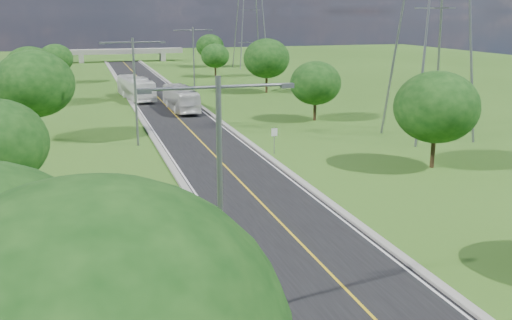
{
  "coord_description": "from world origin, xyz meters",
  "views": [
    {
      "loc": [
        -10.87,
        -8.43,
        12.29
      ],
      "look_at": [
        -0.35,
        25.54,
        3.0
      ],
      "focal_mm": 40.0,
      "sensor_mm": 36.0,
      "label": 1
    }
  ],
  "objects": [
    {
      "name": "ground",
      "position": [
        0.0,
        60.0,
        0.0
      ],
      "size": [
        260.0,
        260.0,
        0.0
      ],
      "primitive_type": "plane",
      "color": "#305718",
      "rests_on": "ground"
    },
    {
      "name": "road",
      "position": [
        0.0,
        66.0,
        0.03
      ],
      "size": [
        8.0,
        150.0,
        0.06
      ],
      "primitive_type": "cube",
      "color": "black",
      "rests_on": "ground"
    },
    {
      "name": "curb_left",
      "position": [
        -4.25,
        66.0,
        0.11
      ],
      "size": [
        0.5,
        150.0,
        0.22
      ],
      "primitive_type": "cube",
      "color": "gray",
      "rests_on": "ground"
    },
    {
      "name": "curb_right",
      "position": [
        4.25,
        66.0,
        0.11
      ],
      "size": [
        0.5,
        150.0,
        0.22
      ],
      "primitive_type": "cube",
      "color": "gray",
      "rests_on": "ground"
    },
    {
      "name": "speed_limit_sign",
      "position": [
        5.2,
        37.98,
        1.6
      ],
      "size": [
        0.55,
        0.09,
        2.4
      ],
      "color": "slate",
      "rests_on": "ground"
    },
    {
      "name": "overpass",
      "position": [
        0.0,
        140.0,
        2.41
      ],
      "size": [
        30.0,
        3.0,
        3.2
      ],
      "color": "gray",
      "rests_on": "ground"
    },
    {
      "name": "streetlight_near_left",
      "position": [
        -6.0,
        12.0,
        5.94
      ],
      "size": [
        5.9,
        0.25,
        10.0
      ],
      "color": "slate",
      "rests_on": "ground"
    },
    {
      "name": "streetlight_mid_left",
      "position": [
        -6.0,
        45.0,
        5.94
      ],
      "size": [
        5.9,
        0.25,
        10.0
      ],
      "color": "slate",
      "rests_on": "ground"
    },
    {
      "name": "streetlight_far_right",
      "position": [
        6.0,
        78.0,
        5.94
      ],
      "size": [
        5.9,
        0.25,
        10.0
      ],
      "color": "slate",
      "rests_on": "ground"
    },
    {
      "name": "power_tower_far",
      "position": [
        26.0,
        115.0,
        14.01
      ],
      "size": [
        9.0,
        6.4,
        28.0
      ],
      "color": "slate",
      "rests_on": "ground"
    },
    {
      "name": "tree_lc",
      "position": [
        -15.0,
        50.0,
        5.58
      ],
      "size": [
        7.56,
        7.56,
        8.79
      ],
      "color": "black",
      "rests_on": "ground"
    },
    {
      "name": "tree_ld",
      "position": [
        -17.0,
        74.0,
        4.95
      ],
      "size": [
        6.72,
        6.72,
        7.82
      ],
      "color": "black",
      "rests_on": "ground"
    },
    {
      "name": "tree_le",
      "position": [
        -14.5,
        98.0,
        4.33
      ],
      "size": [
        5.88,
        5.88,
        6.84
      ],
      "color": "black",
      "rests_on": "ground"
    },
    {
      "name": "tree_rb",
      "position": [
        16.0,
        30.0,
        4.95
      ],
      "size": [
        6.72,
        6.72,
        7.82
      ],
      "color": "black",
      "rests_on": "ground"
    },
    {
      "name": "tree_rc",
      "position": [
        15.0,
        52.0,
        4.33
      ],
      "size": [
        5.88,
        5.88,
        6.84
      ],
      "color": "black",
      "rests_on": "ground"
    },
    {
      "name": "tree_rd",
      "position": [
        17.0,
        76.0,
        5.27
      ],
      "size": [
        7.14,
        7.14,
        8.3
      ],
      "color": "black",
      "rests_on": "ground"
    },
    {
      "name": "tree_re",
      "position": [
        14.5,
        100.0,
        4.02
      ],
      "size": [
        5.46,
        5.46,
        6.35
      ],
      "color": "black",
      "rests_on": "ground"
    },
    {
      "name": "tree_rf",
      "position": [
        18.0,
        120.0,
        4.64
      ],
      "size": [
        6.3,
        6.3,
        7.33
      ],
      "color": "black",
      "rests_on": "ground"
    },
    {
      "name": "bus_outbound",
      "position": [
        1.26,
        63.0,
        1.58
      ],
      "size": [
        3.04,
        11.01,
        3.04
      ],
      "primitive_type": "imported",
      "rotation": [
        0.0,
        0.0,
        3.19
      ],
      "color": "silver",
      "rests_on": "road"
    },
    {
      "name": "bus_inbound",
      "position": [
        -3.2,
        74.43,
        1.66
      ],
      "size": [
        4.52,
        11.81,
        3.21
      ],
      "primitive_type": "imported",
      "rotation": [
        0.0,
        0.0,
        0.16
      ],
      "color": "white",
      "rests_on": "road"
    }
  ]
}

